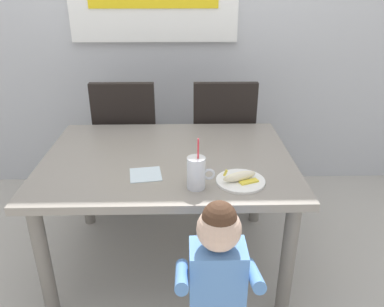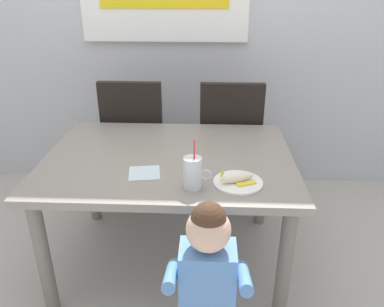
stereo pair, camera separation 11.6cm
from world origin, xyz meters
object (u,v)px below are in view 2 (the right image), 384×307
(paper_napkin, at_px, (144,173))
(toddler_standing, at_px, (207,272))
(dining_chair_right, at_px, (229,137))
(dining_table, at_px, (169,170))
(snack_plate, at_px, (238,183))
(peeled_banana, at_px, (237,178))
(milk_cup, at_px, (193,175))
(dining_chair_left, at_px, (136,135))

(paper_napkin, bearing_deg, toddler_standing, -56.62)
(dining_chair_right, bearing_deg, paper_napkin, 62.34)
(dining_table, bearing_deg, snack_plate, -39.94)
(dining_chair_right, height_order, paper_napkin, dining_chair_right)
(dining_table, bearing_deg, dining_chair_right, 61.61)
(peeled_banana, height_order, paper_napkin, peeled_banana)
(milk_cup, height_order, paper_napkin, milk_cup)
(dining_chair_left, relative_size, dining_chair_right, 1.00)
(paper_napkin, bearing_deg, snack_plate, -10.39)
(dining_chair_left, height_order, toddler_standing, dining_chair_left)
(dining_chair_left, height_order, peeled_banana, dining_chair_left)
(dining_chair_right, bearing_deg, dining_table, 61.61)
(toddler_standing, bearing_deg, dining_chair_left, 111.13)
(milk_cup, bearing_deg, dining_chair_left, 114.17)
(dining_chair_right, height_order, peeled_banana, dining_chair_right)
(dining_table, xyz_separation_m, peeled_banana, (0.35, -0.30, 0.12))
(dining_table, height_order, paper_napkin, paper_napkin)
(toddler_standing, height_order, milk_cup, milk_cup)
(dining_chair_left, relative_size, toddler_standing, 1.15)
(dining_chair_left, distance_m, toddler_standing, 1.46)
(dining_chair_left, xyz_separation_m, toddler_standing, (0.53, -1.37, -0.02))
(dining_table, distance_m, dining_chair_left, 0.75)
(paper_napkin, bearing_deg, milk_cup, -27.76)
(peeled_banana, xyz_separation_m, paper_napkin, (-0.45, 0.08, -0.03))
(dining_table, height_order, peeled_banana, peeled_banana)
(toddler_standing, height_order, peeled_banana, toddler_standing)
(dining_chair_right, relative_size, milk_cup, 3.81)
(dining_table, bearing_deg, paper_napkin, -115.28)
(dining_chair_left, relative_size, peeled_banana, 5.46)
(dining_chair_left, distance_m, paper_napkin, 0.93)
(snack_plate, distance_m, paper_napkin, 0.46)
(peeled_banana, distance_m, paper_napkin, 0.46)
(milk_cup, xyz_separation_m, peeled_banana, (0.20, 0.04, -0.04))
(peeled_banana, bearing_deg, paper_napkin, 169.28)
(dining_chair_left, height_order, paper_napkin, dining_chair_left)
(dining_chair_right, xyz_separation_m, paper_napkin, (-0.46, -0.88, 0.16))
(peeled_banana, bearing_deg, snack_plate, 25.22)
(toddler_standing, bearing_deg, peeled_banana, 71.50)
(dining_table, height_order, milk_cup, milk_cup)
(dining_chair_left, relative_size, milk_cup, 3.81)
(snack_plate, xyz_separation_m, peeled_banana, (-0.00, -0.00, 0.03))
(dining_table, distance_m, paper_napkin, 0.25)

